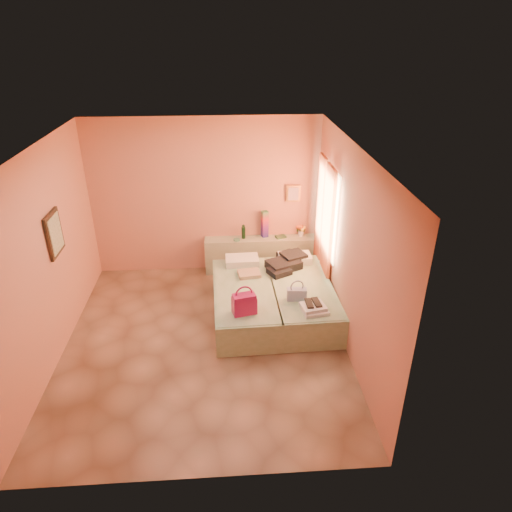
# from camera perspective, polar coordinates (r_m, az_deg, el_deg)

# --- Properties ---
(ground) EXTENTS (4.50, 4.50, 0.00)m
(ground) POSITION_cam_1_polar(r_m,az_deg,el_deg) (6.80, -6.31, -10.53)
(ground) COLOR #A07E60
(ground) RESTS_ON ground
(room_walls) EXTENTS (4.02, 4.51, 2.81)m
(room_walls) POSITION_cam_1_polar(r_m,az_deg,el_deg) (6.40, -5.13, 5.49)
(room_walls) COLOR tan
(room_walls) RESTS_ON ground
(headboard_ledge) EXTENTS (2.05, 0.30, 0.65)m
(headboard_ledge) POSITION_cam_1_polar(r_m,az_deg,el_deg) (8.42, 0.63, 0.23)
(headboard_ledge) COLOR #A1AD8D
(headboard_ledge) RESTS_ON ground
(bed_left) EXTENTS (0.96, 2.03, 0.50)m
(bed_left) POSITION_cam_1_polar(r_m,az_deg,el_deg) (7.16, -1.44, -5.75)
(bed_left) COLOR #A7C49E
(bed_left) RESTS_ON ground
(bed_right) EXTENTS (0.96, 2.03, 0.50)m
(bed_right) POSITION_cam_1_polar(r_m,az_deg,el_deg) (7.27, 5.68, -5.33)
(bed_right) COLOR #A7C49E
(bed_right) RESTS_ON ground
(water_bottle) EXTENTS (0.09, 0.09, 0.25)m
(water_bottle) POSITION_cam_1_polar(r_m,az_deg,el_deg) (8.23, -1.58, 3.04)
(water_bottle) COLOR #12321F
(water_bottle) RESTS_ON headboard_ledge
(rainbow_box) EXTENTS (0.14, 0.14, 0.49)m
(rainbow_box) POSITION_cam_1_polar(r_m,az_deg,el_deg) (8.25, 1.10, 4.02)
(rainbow_box) COLOR #AC1558
(rainbow_box) RESTS_ON headboard_ledge
(small_dish) EXTENTS (0.14, 0.14, 0.03)m
(small_dish) POSITION_cam_1_polar(r_m,az_deg,el_deg) (8.19, -2.43, 2.05)
(small_dish) COLOR #4F9173
(small_dish) RESTS_ON headboard_ledge
(green_book) EXTENTS (0.21, 0.18, 0.03)m
(green_book) POSITION_cam_1_polar(r_m,az_deg,el_deg) (8.31, 3.10, 2.42)
(green_book) COLOR #2A4F2E
(green_book) RESTS_ON headboard_ledge
(flower_vase) EXTENTS (0.24, 0.24, 0.24)m
(flower_vase) POSITION_cam_1_polar(r_m,az_deg,el_deg) (8.38, 5.64, 3.33)
(flower_vase) COLOR white
(flower_vase) RESTS_ON headboard_ledge
(magenta_handbag) EXTENTS (0.36, 0.26, 0.31)m
(magenta_handbag) POSITION_cam_1_polar(r_m,az_deg,el_deg) (6.38, -1.48, -5.95)
(magenta_handbag) COLOR #AC1558
(magenta_handbag) RESTS_ON bed_left
(khaki_garment) EXTENTS (0.39, 0.33, 0.06)m
(khaki_garment) POSITION_cam_1_polar(r_m,az_deg,el_deg) (7.36, -0.86, -2.22)
(khaki_garment) COLOR #A18467
(khaki_garment) RESTS_ON bed_left
(clothes_pile) EXTENTS (0.75, 0.75, 0.17)m
(clothes_pile) POSITION_cam_1_polar(r_m,az_deg,el_deg) (7.56, 3.84, -0.93)
(clothes_pile) COLOR black
(clothes_pile) RESTS_ON bed_right
(blue_handbag) EXTENTS (0.29, 0.14, 0.18)m
(blue_handbag) POSITION_cam_1_polar(r_m,az_deg,el_deg) (6.73, 5.11, -4.79)
(blue_handbag) COLOR #3E5796
(blue_handbag) RESTS_ON bed_right
(towel_stack) EXTENTS (0.40, 0.35, 0.10)m
(towel_stack) POSITION_cam_1_polar(r_m,az_deg,el_deg) (6.51, 7.35, -6.56)
(towel_stack) COLOR white
(towel_stack) RESTS_ON bed_right
(sandal_pair) EXTENTS (0.19, 0.25, 0.03)m
(sandal_pair) POSITION_cam_1_polar(r_m,az_deg,el_deg) (6.51, 7.15, -5.87)
(sandal_pair) COLOR black
(sandal_pair) RESTS_ON towel_stack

